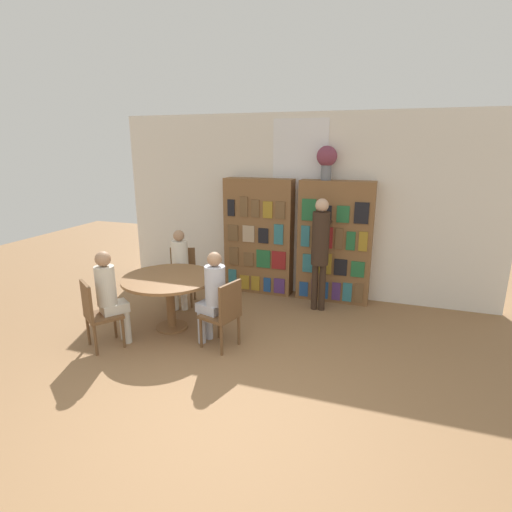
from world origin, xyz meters
TOP-DOWN VIEW (x-y plane):
  - ground_plane at (0.00, 0.00)m, footprint 16.00×16.00m
  - wall_back at (0.00, 3.58)m, footprint 6.40×0.07m
  - bookshelf_left at (-0.64, 3.38)m, footprint 1.17×0.34m
  - bookshelf_right at (0.65, 3.38)m, footprint 1.17×0.34m
  - flower_vase at (0.46, 3.39)m, footprint 0.32×0.32m
  - reading_table at (-1.32, 1.55)m, footprint 1.28×1.28m
  - chair_near_camera at (-1.88, 0.75)m, footprint 0.56×0.56m
  - chair_left_side at (-1.64, 2.48)m, footprint 0.51×0.51m
  - chair_far_side at (-0.39, 1.27)m, footprint 0.50×0.50m
  - seated_reader_left at (-1.59, 2.31)m, footprint 0.35×0.40m
  - seated_reader_right at (-0.56, 1.32)m, footprint 0.40×0.34m
  - seated_reader_back at (-1.78, 0.90)m, footprint 0.38×0.40m
  - librarian_standing at (0.50, 2.88)m, footprint 0.26×0.53m

SIDE VIEW (x-z plane):
  - ground_plane at x=0.00m, z-range 0.00..0.00m
  - chair_near_camera at x=-1.88m, z-range 0.05..0.94m
  - chair_left_side at x=-1.64m, z-range 0.05..0.94m
  - chair_far_side at x=-0.39m, z-range 0.05..0.94m
  - reading_table at x=-1.32m, z-range 0.26..1.02m
  - seated_reader_left at x=-1.59m, z-range 0.08..1.31m
  - seated_reader_right at x=-0.56m, z-range 0.08..1.32m
  - seated_reader_back at x=-1.78m, z-range 0.08..1.33m
  - bookshelf_left at x=-0.64m, z-range 0.00..1.96m
  - bookshelf_right at x=0.65m, z-range 0.00..1.96m
  - librarian_standing at x=0.50m, z-range 0.18..1.92m
  - wall_back at x=0.00m, z-range 0.01..3.01m
  - flower_vase at x=0.46m, z-range 2.03..2.55m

